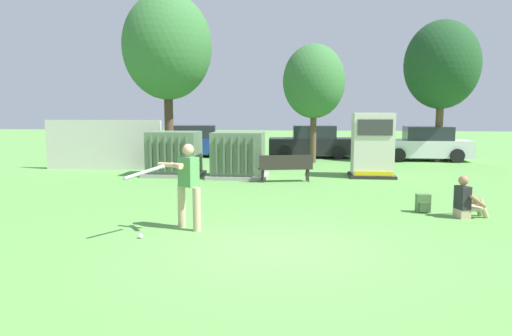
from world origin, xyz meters
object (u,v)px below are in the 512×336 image
at_px(transformer_mid_west, 238,156).
at_px(sports_ball, 141,236).
at_px(seated_spectator, 466,201).
at_px(parked_car_left_of_center, 312,143).
at_px(parked_car_leftmost, 193,142).
at_px(backpack, 423,204).
at_px(transformer_west, 174,154).
at_px(parked_car_right_of_center, 425,145).
at_px(batter, 186,182).
at_px(generator_enclosure, 372,145).
at_px(park_bench, 286,166).

bearing_deg(transformer_mid_west, sports_ball, -94.60).
bearing_deg(seated_spectator, parked_car_left_of_center, 104.01).
relative_size(sports_ball, parked_car_leftmost, 0.02).
distance_m(transformer_mid_west, backpack, 7.53).
distance_m(transformer_west, parked_car_left_of_center, 8.86).
bearing_deg(parked_car_right_of_center, parked_car_leftmost, 176.17).
xyz_separation_m(batter, seated_spectator, (5.99, 1.73, -0.60)).
height_order(parked_car_leftmost, parked_car_right_of_center, same).
height_order(generator_enclosure, backpack, generator_enclosure).
bearing_deg(seated_spectator, backpack, 151.65).
xyz_separation_m(transformer_west, backpack, (7.60, -5.73, -0.57)).
relative_size(batter, parked_car_leftmost, 0.40).
relative_size(transformer_mid_west, sports_ball, 23.33).
xyz_separation_m(transformer_mid_west, batter, (0.04, -7.61, 0.19)).
height_order(parked_car_left_of_center, parked_car_right_of_center, same).
distance_m(seated_spectator, parked_car_left_of_center, 13.86).
bearing_deg(backpack, parked_car_left_of_center, 100.96).
distance_m(transformer_mid_west, seated_spectator, 8.43).
bearing_deg(transformer_mid_west, parked_car_leftmost, 114.60).
bearing_deg(sports_ball, park_bench, 72.07).
xyz_separation_m(sports_ball, parked_car_leftmost, (-2.74, 15.82, 0.71)).
bearing_deg(park_bench, transformer_west, 163.66).
bearing_deg(sports_ball, transformer_west, 101.36).
height_order(sports_ball, backpack, backpack).
relative_size(transformer_west, seated_spectator, 2.18).
distance_m(park_bench, sports_ball, 7.85).
xyz_separation_m(transformer_mid_west, parked_car_left_of_center, (2.67, 7.56, -0.04)).
relative_size(transformer_west, parked_car_left_of_center, 0.49).
bearing_deg(batter, transformer_mid_west, 90.29).
distance_m(generator_enclosure, batter, 9.52).
relative_size(seated_spectator, parked_car_leftmost, 0.22).
bearing_deg(batter, parked_car_left_of_center, 80.15).
relative_size(park_bench, seated_spectator, 1.91).
bearing_deg(generator_enclosure, backpack, -86.08).
bearing_deg(parked_car_left_of_center, parked_car_right_of_center, -9.29).
height_order(transformer_west, sports_ball, transformer_west).
xyz_separation_m(transformer_mid_west, seated_spectator, (6.02, -5.88, -0.41)).
height_order(transformer_west, batter, batter).
relative_size(transformer_mid_west, parked_car_leftmost, 0.48).
relative_size(sports_ball, seated_spectator, 0.09).
bearing_deg(transformer_west, parked_car_left_of_center, 54.97).
height_order(backpack, parked_car_right_of_center, parked_car_right_of_center).
bearing_deg(sports_ball, backpack, 26.68).
distance_m(transformer_mid_west, generator_enclosure, 4.83).
distance_m(generator_enclosure, seated_spectator, 6.69).
bearing_deg(backpack, sports_ball, -153.32).
xyz_separation_m(transformer_west, sports_ball, (1.74, -8.67, -0.74)).
bearing_deg(transformer_west, generator_enclosure, 2.80).
relative_size(generator_enclosure, sports_ball, 25.56).
distance_m(transformer_west, parked_car_right_of_center, 12.24).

